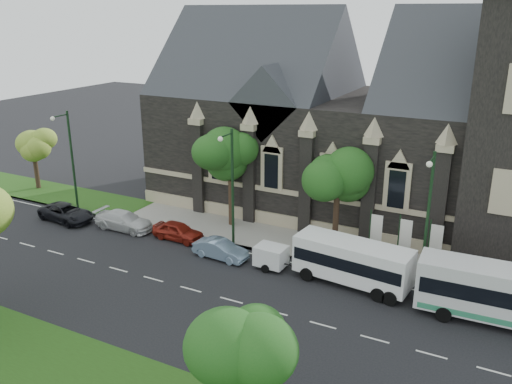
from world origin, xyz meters
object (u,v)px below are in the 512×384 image
Objects in this scene: tree_park_east at (248,342)px; banner_flag_right at (433,243)px; tree_walk_far at (35,144)px; shuttle_bus at (353,261)px; car_far_white at (124,221)px; box_trailer at (271,256)px; street_lamp_near at (428,213)px; tree_walk_left at (234,159)px; street_lamp_far at (70,156)px; car_far_black at (66,213)px; street_lamp_mid at (231,182)px; banner_flag_center at (403,238)px; banner_flag_left at (374,232)px; tree_walk_right at (342,173)px; car_far_red at (178,231)px; sedan at (220,249)px.

tree_park_east is 1.57× the size of banner_flag_right.
tree_walk_far is 1.57× the size of banner_flag_right.
shuttle_bus is 1.54× the size of car_far_white.
box_trailer is at bearing -158.61° from banner_flag_right.
street_lamp_near reaches higher than banner_flag_right.
tree_walk_left is 0.85× the size of street_lamp_far.
tree_walk_left is 1.48× the size of car_far_black.
tree_walk_left is 0.85× the size of street_lamp_mid.
banner_flag_right is at bearing -76.86° from car_far_black.
tree_park_east is at bearing -29.84° from tree_walk_far.
tree_walk_left is at bearing 1.37° from tree_walk_far.
banner_flag_center is at bearing -83.12° from car_far_white.
tree_park_east reaches higher than banner_flag_left.
street_lamp_mid is 10.47m from car_far_white.
car_far_black is at bearing 96.85° from car_far_white.
street_lamp_mid reaches higher than tree_walk_far.
tree_walk_right is 7.72m from street_lamp_near.
car_far_red is (11.69, -0.93, -4.40)m from street_lamp_far.
sedan is at bearing -81.58° from street_lamp_mid.
tree_walk_right is 10.40m from sedan.
street_lamp_far reaches higher than tree_walk_far.
street_lamp_near is at bearing -12.87° from tree_walk_left.
tree_walk_left is at bearing 120.87° from tree_park_east.
street_lamp_near is at bearing 14.20° from box_trailer.
tree_walk_right is at bearing 123.39° from shuttle_bus.
street_lamp_far is at bearing 86.74° from car_far_red.
street_lamp_near is at bearing 0.00° from street_lamp_far.
car_far_black is (0.95, -2.02, -4.39)m from street_lamp_far.
street_lamp_near is 5.56m from shuttle_bus.
tree_walk_right reaches higher than tree_park_east.
tree_park_east is 1.57× the size of banner_flag_center.
box_trailer reaches higher than car_far_red.
tree_walk_left reaches higher than tree_walk_far.
street_lamp_mid is 10.65m from shuttle_bus.
street_lamp_near is 1.15× the size of shuttle_bus.
street_lamp_mid is 1.77× the size of car_far_white.
banner_flag_left is 0.96× the size of car_far_red.
tree_walk_left is 1.22× the size of tree_walk_far.
street_lamp_near is at bearing -4.66° from tree_walk_far.
tree_park_east is 1.24× the size of car_far_white.
banner_flag_left is at bearing 152.82° from street_lamp_near.
tree_park_east reaches higher than banner_flag_center.
street_lamp_mid is at bearing 180.00° from street_lamp_near.
car_far_white is (-16.65, -4.83, -5.08)m from tree_walk_right.
car_far_red is at bearing -11.64° from tree_walk_far.
shuttle_bus is at bearing -140.52° from banner_flag_right.
street_lamp_far is 20.79m from box_trailer.
tree_walk_right is at bearing 161.36° from banner_flag_center.
banner_flag_center is (14.08, -1.70, -3.35)m from tree_walk_left.
tree_walk_far is at bearing 175.34° from street_lamp_near.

